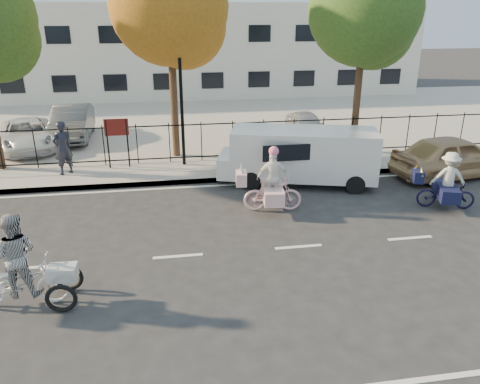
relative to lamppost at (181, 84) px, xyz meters
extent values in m
plane|color=#333334|center=(-0.50, -6.80, -3.11)|extent=(120.00, 120.00, 0.00)
cube|color=#A8A399|center=(-0.50, -1.75, -3.04)|extent=(60.00, 0.10, 0.15)
cube|color=#A8A399|center=(-0.50, -0.70, -3.04)|extent=(60.00, 2.20, 0.15)
cube|color=#A8A399|center=(-0.50, 8.20, -3.04)|extent=(60.00, 15.60, 0.15)
cube|color=silver|center=(-0.50, 18.20, -0.11)|extent=(34.00, 10.00, 6.00)
cylinder|color=black|center=(0.00, 0.00, -0.96)|extent=(0.12, 0.12, 4.00)
sphere|color=white|center=(0.00, 0.00, 1.19)|extent=(0.36, 0.36, 0.36)
cylinder|color=black|center=(-2.70, 0.00, -2.06)|extent=(0.06, 0.06, 1.80)
cylinder|color=black|center=(-2.00, 0.00, -2.06)|extent=(0.06, 0.06, 1.80)
cube|color=#59140F|center=(-2.35, 0.00, -1.46)|extent=(0.85, 0.04, 0.60)
imported|color=white|center=(-3.64, -8.27, -2.61)|extent=(1.92, 0.72, 1.00)
imported|color=white|center=(-3.64, -8.27, -2.00)|extent=(0.87, 0.69, 1.74)
torus|color=black|center=(-2.81, -8.68, -2.80)|extent=(0.62, 0.11, 0.62)
torus|color=black|center=(-2.81, -7.90, -2.80)|extent=(0.62, 0.11, 0.62)
cube|color=white|center=(-2.81, -8.29, -2.45)|extent=(0.57, 0.40, 0.28)
imported|color=#FFC2C4|center=(2.36, -4.44, -2.60)|extent=(1.75, 0.70, 1.02)
imported|color=white|center=(2.36, -4.44, -2.08)|extent=(0.99, 0.51, 1.61)
cube|color=beige|center=(1.45, -4.33, -2.09)|extent=(0.38, 0.60, 0.37)
cone|color=silver|center=(1.45, -4.33, -1.76)|extent=(0.12, 0.12, 0.33)
cube|color=beige|center=(2.36, -4.44, -2.55)|extent=(0.73, 1.39, 0.41)
sphere|color=pink|center=(2.36, -4.44, -1.29)|extent=(0.29, 0.29, 0.29)
imported|color=black|center=(7.51, -5.05, -2.68)|extent=(1.74, 1.06, 0.87)
imported|color=silver|center=(7.51, -5.05, -2.14)|extent=(1.10, 0.84, 1.51)
cube|color=#0F1234|center=(6.68, -4.79, -2.15)|extent=(0.44, 0.59, 0.35)
cone|color=yellow|center=(6.68, -4.61, -1.96)|extent=(0.12, 0.23, 0.31)
cone|color=yellow|center=(6.68, -4.96, -1.96)|extent=(0.12, 0.23, 0.31)
cube|color=#0F1234|center=(7.51, -5.05, -2.58)|extent=(0.89, 1.35, 0.38)
cube|color=white|center=(3.90, -2.30, -2.05)|extent=(5.08, 3.00, 1.59)
cube|color=white|center=(1.29, -2.30, -2.49)|extent=(0.89, 1.78, 0.71)
cylinder|color=black|center=(2.22, -3.08, -2.80)|extent=(0.66, 0.39, 0.62)
cylinder|color=black|center=(2.22, -1.52, -2.80)|extent=(0.66, 0.39, 0.62)
cylinder|color=black|center=(5.58, -3.08, -2.80)|extent=(0.66, 0.39, 0.62)
cylinder|color=black|center=(5.58, -1.52, -2.80)|extent=(0.66, 0.39, 0.62)
imported|color=tan|center=(9.30, -2.50, -2.36)|extent=(4.65, 2.49, 1.50)
imported|color=black|center=(-4.18, -0.43, -2.02)|extent=(0.82, 0.79, 1.88)
imported|color=white|center=(-6.28, 3.18, -2.36)|extent=(3.09, 4.69, 1.20)
imported|color=#505458|center=(-4.71, 4.58, -2.24)|extent=(1.65, 4.43, 1.45)
imported|color=#A9ABB1|center=(5.57, 2.92, -2.37)|extent=(1.54, 3.52, 1.18)
cylinder|color=#442D1D|center=(-0.24, 1.21, -0.61)|extent=(0.28, 0.28, 5.00)
sphere|color=#9F6219|center=(-0.24, 1.21, 2.60)|extent=(4.29, 4.29, 4.29)
sphere|color=#9F6219|center=(0.26, 1.41, 1.89)|extent=(3.14, 3.14, 3.14)
cylinder|color=#442D1D|center=(6.87, 0.59, -0.67)|extent=(0.28, 0.28, 4.89)
sphere|color=#385B1E|center=(6.87, 0.59, 2.48)|extent=(4.19, 4.19, 4.19)
sphere|color=#385B1E|center=(7.37, 0.79, 1.78)|extent=(3.08, 3.08, 3.08)
camera|label=1|loc=(-0.62, -16.84, 2.41)|focal=35.00mm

